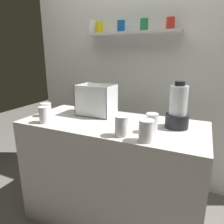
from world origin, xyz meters
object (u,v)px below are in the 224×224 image
object	(u,v)px
juice_cup_pomegranate_far_left	(46,110)
juice_cup_orange_left	(45,116)
carrot_display_bin	(97,105)
blender_pitcher	(178,110)
juice_cup_pomegranate_middle	(121,127)
juice_cup_pomegranate_right	(152,124)
juice_cup_mango_far_right	(146,132)

from	to	relation	value
juice_cup_pomegranate_far_left	juice_cup_orange_left	distance (m)	0.19
carrot_display_bin	blender_pitcher	size ratio (longest dim) A/B	0.93
juice_cup_pomegranate_middle	juice_cup_pomegranate_right	xyz separation A→B (m)	(0.16, 0.14, -0.00)
carrot_display_bin	juice_cup_mango_far_right	xyz separation A→B (m)	(0.54, -0.39, -0.02)
carrot_display_bin	juice_cup_orange_left	distance (m)	0.44
carrot_display_bin	blender_pitcher	bearing A→B (deg)	-5.35
juice_cup_pomegranate_middle	juice_cup_mango_far_right	size ratio (longest dim) A/B	0.99
juice_cup_mango_far_right	carrot_display_bin	bearing A→B (deg)	144.57
blender_pitcher	juice_cup_orange_left	bearing A→B (deg)	-162.12
juice_cup_orange_left	juice_cup_pomegranate_right	world-z (taller)	juice_cup_pomegranate_right
juice_cup_pomegranate_right	juice_cup_mango_far_right	distance (m)	0.16
blender_pitcher	juice_cup_mango_far_right	world-z (taller)	blender_pitcher
juice_cup_orange_left	juice_cup_mango_far_right	bearing A→B (deg)	-1.68
juice_cup_pomegranate_middle	juice_cup_pomegranate_right	world-z (taller)	juice_cup_pomegranate_middle
juice_cup_pomegranate_far_left	carrot_display_bin	bearing A→B (deg)	30.76
carrot_display_bin	juice_cup_pomegranate_right	size ratio (longest dim) A/B	2.37
carrot_display_bin	juice_cup_pomegranate_far_left	bearing A→B (deg)	-149.24
blender_pitcher	juice_cup_pomegranate_far_left	size ratio (longest dim) A/B	2.98
blender_pitcher	juice_cup_pomegranate_far_left	world-z (taller)	blender_pitcher
juice_cup_pomegranate_middle	juice_cup_pomegranate_far_left	bearing A→B (deg)	168.74
juice_cup_pomegranate_far_left	juice_cup_mango_far_right	bearing A→B (deg)	-10.39
juice_cup_pomegranate_far_left	juice_cup_pomegranate_middle	world-z (taller)	juice_cup_pomegranate_middle
juice_cup_pomegranate_far_left	juice_cup_pomegranate_middle	xyz separation A→B (m)	(0.75, -0.15, 0.01)
carrot_display_bin	juice_cup_pomegranate_far_left	xyz separation A→B (m)	(-0.37, -0.22, -0.03)
juice_cup_pomegranate_right	juice_cup_orange_left	bearing A→B (deg)	-169.99
juice_cup_pomegranate_middle	juice_cup_orange_left	bearing A→B (deg)	179.55
juice_cup_pomegranate_right	juice_cup_pomegranate_middle	bearing A→B (deg)	-137.81
juice_cup_mango_far_right	blender_pitcher	bearing A→B (deg)	67.56
blender_pitcher	juice_cup_orange_left	distance (m)	0.98
blender_pitcher	juice_cup_pomegranate_right	xyz separation A→B (m)	(-0.14, -0.16, -0.08)
juice_cup_pomegranate_right	carrot_display_bin	bearing A→B (deg)	157.42
carrot_display_bin	juice_cup_mango_far_right	size ratio (longest dim) A/B	2.29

